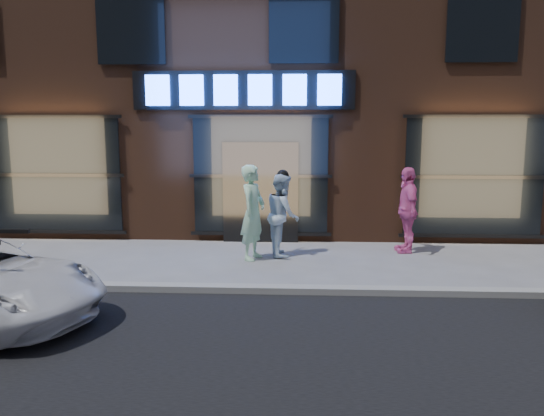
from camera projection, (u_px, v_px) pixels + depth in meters
The scene contains 6 objects.
ground at pixel (244, 292), 8.98m from camera, with size 90.00×90.00×0.00m, color slate.
curb at pixel (244, 289), 8.97m from camera, with size 60.00×0.25×0.12m, color gray.
storefront_building at pixel (270, 46), 16.05m from camera, with size 30.20×8.28×10.30m.
man_bowtie at pixel (253, 212), 11.06m from camera, with size 0.73×0.48×1.99m, color #B8F1CB.
man_cap at pixel (283, 215), 11.41m from camera, with size 0.87×0.68×1.78m, color white.
passerby at pixel (407, 210), 11.70m from camera, with size 1.11×0.46×1.90m, color pink.
Camera 1 is at (0.91, -8.61, 2.83)m, focal length 35.00 mm.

